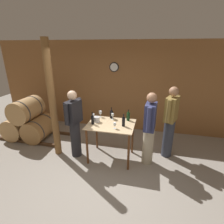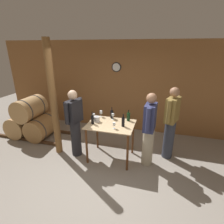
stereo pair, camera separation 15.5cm
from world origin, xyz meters
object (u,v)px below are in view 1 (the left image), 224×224
object	(u,v)px
ice_bucket	(97,119)
person_visitor_bearded	(74,123)
wine_glass_near_right	(113,115)
person_host	(149,128)
wine_glass_near_left	(93,115)
wooden_post	(52,102)
wine_bottle_right	(128,116)
wine_bottle_far_left	(93,120)
wine_glass_near_center	(100,113)
wine_bottle_left	(111,114)
wine_glass_far_side	(115,124)
wine_bottle_center	(123,121)
person_visitor_with_scarf	(170,121)

from	to	relation	value
ice_bucket	person_visitor_bearded	size ratio (longest dim) A/B	0.08
wine_glass_near_right	person_host	world-z (taller)	person_host
wine_glass_near_left	person_host	size ratio (longest dim) A/B	0.08
wooden_post	wine_glass_near_right	world-z (taller)	wooden_post
wine_bottle_right	person_visitor_bearded	distance (m)	1.26
wine_bottle_far_left	wine_glass_near_center	xyz separation A→B (m)	(0.05, 0.44, 0.01)
ice_bucket	person_host	world-z (taller)	person_host
wine_bottle_left	wine_glass_near_left	xyz separation A→B (m)	(-0.40, -0.16, -0.01)
wine_bottle_far_left	wine_glass_near_left	world-z (taller)	wine_bottle_far_left
wine_bottle_far_left	wine_bottle_left	distance (m)	0.54
wine_bottle_far_left	wine_bottle_right	world-z (taller)	wine_bottle_far_left
wine_bottle_right	ice_bucket	bearing A→B (deg)	-159.17
ice_bucket	wine_glass_far_side	bearing A→B (deg)	-26.57
wine_bottle_center	wine_glass_near_center	size ratio (longest dim) A/B	1.78
wine_bottle_center	wine_glass_far_side	size ratio (longest dim) A/B	2.06
wine_glass_near_left	wine_glass_far_side	world-z (taller)	wine_glass_far_side
wine_bottle_center	person_visitor_bearded	size ratio (longest dim) A/B	0.17
wine_bottle_right	ice_bucket	world-z (taller)	wine_bottle_right
wine_glass_near_right	person_host	bearing A→B (deg)	-15.42
wine_bottle_left	person_host	xyz separation A→B (m)	(0.92, -0.32, -0.12)
wine_glass_near_right	wooden_post	bearing A→B (deg)	-164.31
wine_bottle_far_left	wine_bottle_right	bearing A→B (deg)	27.89
person_host	person_visitor_bearded	xyz separation A→B (m)	(-1.69, -0.11, -0.02)
wooden_post	wine_bottle_far_left	xyz separation A→B (m)	(0.94, 0.01, -0.35)
wine_bottle_center	wine_glass_far_side	xyz separation A→B (m)	(-0.16, -0.16, -0.01)
wooden_post	person_visitor_with_scarf	size ratio (longest dim) A/B	1.58
wooden_post	wine_bottle_center	world-z (taller)	wooden_post
wine_glass_near_right	person_visitor_with_scarf	size ratio (longest dim) A/B	0.09
wine_glass_near_left	person_host	distance (m)	1.33
wine_bottle_right	wine_glass_near_center	distance (m)	0.69
wine_bottle_right	wine_glass_near_right	xyz separation A→B (m)	(-0.37, -0.03, 0.01)
wooden_post	wine_bottle_left	size ratio (longest dim) A/B	10.02
wooden_post	person_visitor_bearded	xyz separation A→B (m)	(0.49, 0.02, -0.49)
person_host	wooden_post	bearing A→B (deg)	-176.62
wine_bottle_center	wine_bottle_right	world-z (taller)	wine_bottle_center
wine_bottle_center	person_visitor_bearded	xyz separation A→B (m)	(-1.14, -0.04, -0.14)
wooden_post	wine_bottle_left	xyz separation A→B (m)	(1.26, 0.45, -0.36)
wooden_post	wine_glass_near_right	xyz separation A→B (m)	(1.31, 0.37, -0.35)
wine_bottle_right	wine_bottle_center	bearing A→B (deg)	-98.79
wine_bottle_left	wine_glass_far_side	size ratio (longest dim) A/B	1.97
wine_bottle_left	wine_bottle_right	distance (m)	0.42
wine_glass_far_side	ice_bucket	size ratio (longest dim) A/B	1.02
wooden_post	wine_glass_near_left	distance (m)	0.98
wine_glass_near_left	person_visitor_bearded	xyz separation A→B (m)	(-0.38, -0.26, -0.13)
wine_bottle_right	person_visitor_bearded	bearing A→B (deg)	-162.27
person_host	wine_glass_near_right	bearing A→B (deg)	164.58
wine_bottle_far_left	wine_glass_near_left	bearing A→B (deg)	105.36
wooden_post	wine_bottle_center	bearing A→B (deg)	2.37
wine_bottle_center	wine_glass_far_side	world-z (taller)	wine_bottle_center
wine_bottle_left	person_visitor_bearded	xyz separation A→B (m)	(-0.78, -0.43, -0.13)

